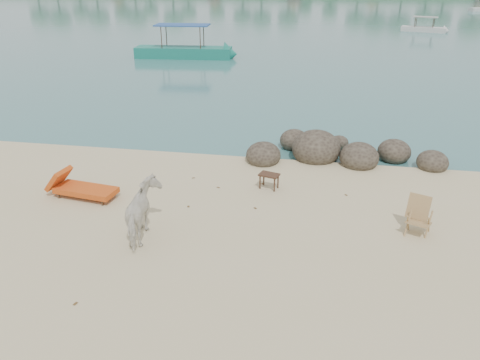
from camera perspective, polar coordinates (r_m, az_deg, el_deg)
The scene contains 9 objects.
water at distance 98.76m, azimuth 8.99°, elevation 20.86°, with size 400.00×400.00×0.00m, color #397272.
boulders at distance 16.01m, azimuth 11.28°, elevation 3.35°, with size 6.47×2.90×1.22m.
cow at distance 11.12m, azimuth -11.63°, elevation -4.00°, with size 0.73×1.59×1.35m, color white.
side_table at distance 13.52m, azimuth 3.56°, elevation -0.27°, with size 0.56×0.36×0.45m, color #352315, non-canonical shape.
lounge_chair at distance 13.63m, azimuth -18.29°, elevation -0.89°, with size 2.14×0.75×0.64m, color #D84E19, non-canonical shape.
deck_chair at distance 11.92m, azimuth 21.01°, elevation -4.41°, with size 0.57×0.63×0.89m, color #A78853, non-canonical shape.
boat_near at distance 34.60m, azimuth -7.02°, elevation 17.67°, with size 7.62×1.71×3.69m, color #177362, non-canonical shape.
boat_mid at distance 52.46m, azimuth 21.64°, elevation 17.78°, with size 4.77×1.07×2.34m, color silver, non-canonical shape.
dead_leaves at distance 11.56m, azimuth -8.97°, elevation -6.40°, with size 8.17×7.34×0.00m.
Camera 1 is at (2.54, -8.55, 5.89)m, focal length 35.00 mm.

